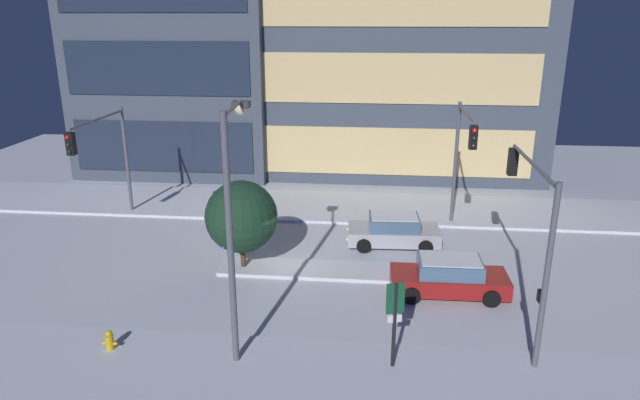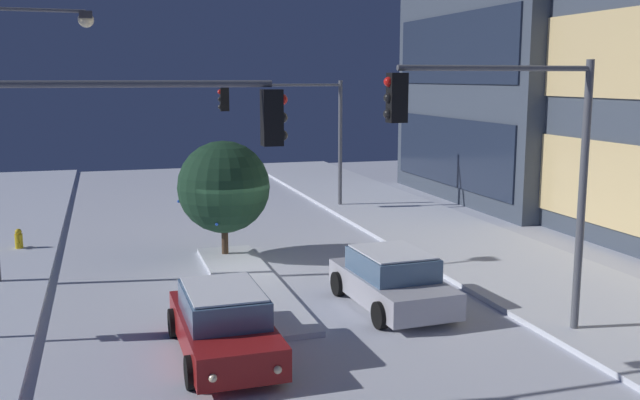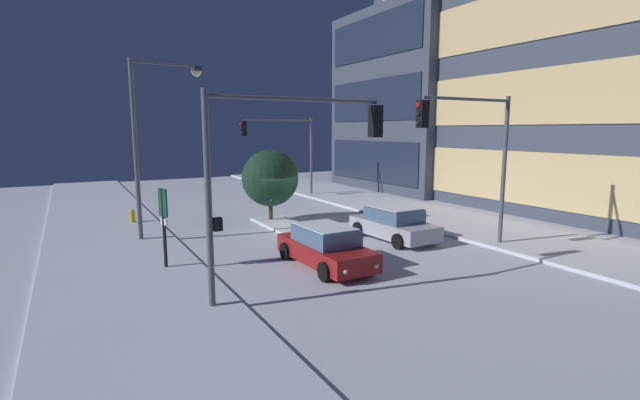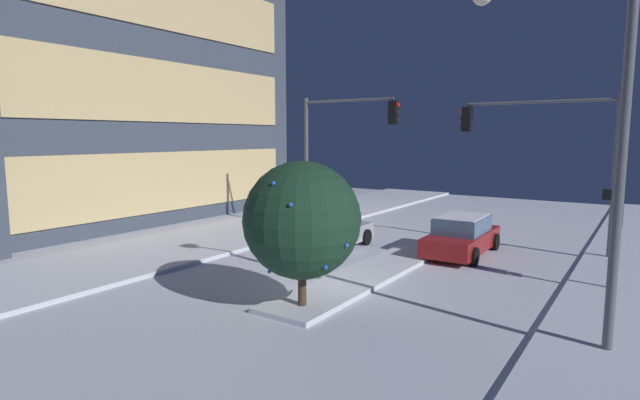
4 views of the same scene
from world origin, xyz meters
name	(u,v)px [view 4 (image 4 of 4)]	position (x,y,z in m)	size (l,w,h in m)	color
ground	(326,294)	(0.00, 0.00, 0.00)	(52.00, 52.00, 0.00)	silver
curb_strip_far	(145,254)	(0.00, 8.20, 0.07)	(52.00, 5.20, 0.14)	silver
median_strip	(365,276)	(2.08, -0.12, 0.07)	(9.00, 1.80, 0.14)	silver
car_near	(462,236)	(6.97, -1.63, 0.71)	(4.59, 2.08, 1.49)	maroon
car_far	(330,231)	(4.95, 3.08, 0.71)	(4.40, 2.28, 1.49)	#B7B7C1
traffic_light_corner_near_right	(548,144)	(9.04, -4.14, 4.19)	(0.32, 5.78, 5.99)	#565960
traffic_light_corner_far_right	(341,138)	(8.02, 4.47, 4.42)	(0.32, 4.95, 6.29)	#565960
street_lamp_arched	(577,104)	(-0.16, -6.17, 5.14)	(0.56, 3.12, 7.89)	#565960
parking_info_sign	(618,229)	(4.72, -6.82, 1.87)	(0.54, 0.21, 2.92)	black
decorated_tree_median	(302,220)	(-1.45, -0.21, 2.37)	(3.02, 3.02, 3.89)	#473323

